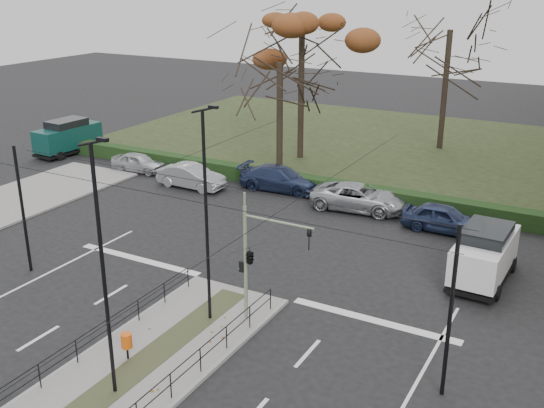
{
  "coord_description": "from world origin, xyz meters",
  "views": [
    {
      "loc": [
        13.16,
        -16.06,
        12.98
      ],
      "look_at": [
        -0.09,
        8.03,
        3.05
      ],
      "focal_mm": 42.0,
      "sensor_mm": 36.0,
      "label": 1
    }
  ],
  "objects_px": {
    "streetlamp_median_near": "(104,271)",
    "parked_car_fifth": "(444,218)",
    "parked_car_first": "(138,162)",
    "white_van": "(485,253)",
    "parked_car_second": "(191,176)",
    "parked_car_third": "(280,178)",
    "green_van": "(68,136)",
    "rust_tree": "(302,33)",
    "streetlamp_median_far": "(207,216)",
    "parked_car_fourth": "(358,197)",
    "traffic_light": "(251,255)",
    "bare_tree_near": "(280,71)",
    "bare_tree_center": "(449,39)",
    "litter_bin": "(127,341)"
  },
  "relations": [
    {
      "from": "litter_bin",
      "to": "streetlamp_median_near",
      "type": "distance_m",
      "value": 4.1
    },
    {
      "from": "parked_car_fifth",
      "to": "parked_car_second",
      "type": "bearing_deg",
      "value": 90.84
    },
    {
      "from": "parked_car_fourth",
      "to": "bare_tree_center",
      "type": "distance_m",
      "value": 17.79
    },
    {
      "from": "streetlamp_median_near",
      "to": "rust_tree",
      "type": "relative_size",
      "value": 0.72
    },
    {
      "from": "parked_car_fourth",
      "to": "streetlamp_median_far",
      "type": "bearing_deg",
      "value": 172.84
    },
    {
      "from": "streetlamp_median_near",
      "to": "parked_car_first",
      "type": "bearing_deg",
      "value": 128.28
    },
    {
      "from": "parked_car_third",
      "to": "green_van",
      "type": "bearing_deg",
      "value": 85.29
    },
    {
      "from": "streetlamp_median_far",
      "to": "parked_car_second",
      "type": "xyz_separation_m",
      "value": [
        -10.55,
        13.48,
        -3.73
      ]
    },
    {
      "from": "streetlamp_median_near",
      "to": "green_van",
      "type": "relative_size",
      "value": 1.57
    },
    {
      "from": "streetlamp_median_far",
      "to": "green_van",
      "type": "distance_m",
      "value": 28.67
    },
    {
      "from": "parked_car_second",
      "to": "rust_tree",
      "type": "height_order",
      "value": "rust_tree"
    },
    {
      "from": "streetlamp_median_near",
      "to": "parked_car_fifth",
      "type": "relative_size",
      "value": 1.95
    },
    {
      "from": "streetlamp_median_far",
      "to": "streetlamp_median_near",
      "type": "bearing_deg",
      "value": -90.8
    },
    {
      "from": "traffic_light",
      "to": "white_van",
      "type": "relative_size",
      "value": 0.94
    },
    {
      "from": "traffic_light",
      "to": "parked_car_fourth",
      "type": "height_order",
      "value": "traffic_light"
    },
    {
      "from": "bare_tree_center",
      "to": "streetlamp_median_far",
      "type": "bearing_deg",
      "value": -91.76
    },
    {
      "from": "parked_car_first",
      "to": "parked_car_fourth",
      "type": "distance_m",
      "value": 16.26
    },
    {
      "from": "streetlamp_median_near",
      "to": "white_van",
      "type": "bearing_deg",
      "value": 58.6
    },
    {
      "from": "parked_car_second",
      "to": "parked_car_third",
      "type": "xyz_separation_m",
      "value": [
        5.25,
        2.32,
        0.01
      ]
    },
    {
      "from": "parked_car_first",
      "to": "green_van",
      "type": "xyz_separation_m",
      "value": [
        -7.86,
        1.19,
        0.7
      ]
    },
    {
      "from": "parked_car_fourth",
      "to": "streetlamp_median_near",
      "type": "bearing_deg",
      "value": 173.02
    },
    {
      "from": "traffic_light",
      "to": "parked_car_second",
      "type": "relative_size",
      "value": 1.02
    },
    {
      "from": "parked_car_third",
      "to": "traffic_light",
      "type": "bearing_deg",
      "value": -160.5
    },
    {
      "from": "parked_car_fourth",
      "to": "bare_tree_near",
      "type": "bearing_deg",
      "value": 53.02
    },
    {
      "from": "traffic_light",
      "to": "parked_car_fourth",
      "type": "bearing_deg",
      "value": 94.37
    },
    {
      "from": "traffic_light",
      "to": "bare_tree_near",
      "type": "height_order",
      "value": "bare_tree_near"
    },
    {
      "from": "litter_bin",
      "to": "traffic_light",
      "type": "bearing_deg",
      "value": 61.92
    },
    {
      "from": "parked_car_fourth",
      "to": "bare_tree_near",
      "type": "distance_m",
      "value": 10.97
    },
    {
      "from": "rust_tree",
      "to": "parked_car_third",
      "type": "bearing_deg",
      "value": -73.23
    },
    {
      "from": "white_van",
      "to": "green_van",
      "type": "relative_size",
      "value": 0.92
    },
    {
      "from": "parked_car_second",
      "to": "parked_car_fourth",
      "type": "relative_size",
      "value": 0.84
    },
    {
      "from": "parked_car_first",
      "to": "parked_car_fourth",
      "type": "xyz_separation_m",
      "value": [
        16.25,
        0.21,
        0.09
      ]
    },
    {
      "from": "streetlamp_median_near",
      "to": "parked_car_fourth",
      "type": "relative_size",
      "value": 1.57
    },
    {
      "from": "white_van",
      "to": "bare_tree_center",
      "type": "distance_m",
      "value": 24.3
    },
    {
      "from": "rust_tree",
      "to": "bare_tree_center",
      "type": "bearing_deg",
      "value": 42.49
    },
    {
      "from": "parked_car_first",
      "to": "parked_car_second",
      "type": "xyz_separation_m",
      "value": [
        5.32,
        -1.11,
        0.09
      ]
    },
    {
      "from": "rust_tree",
      "to": "streetlamp_median_far",
      "type": "bearing_deg",
      "value": -72.0
    },
    {
      "from": "bare_tree_center",
      "to": "rust_tree",
      "type": "bearing_deg",
      "value": -137.51
    },
    {
      "from": "white_van",
      "to": "green_van",
      "type": "bearing_deg",
      "value": 168.04
    },
    {
      "from": "parked_car_second",
      "to": "parked_car_fifth",
      "type": "distance_m",
      "value": 16.17
    },
    {
      "from": "green_van",
      "to": "rust_tree",
      "type": "relative_size",
      "value": 0.46
    },
    {
      "from": "white_van",
      "to": "traffic_light",
      "type": "bearing_deg",
      "value": -131.66
    },
    {
      "from": "parked_car_first",
      "to": "green_van",
      "type": "bearing_deg",
      "value": 76.68
    },
    {
      "from": "traffic_light",
      "to": "litter_bin",
      "type": "bearing_deg",
      "value": -118.08
    },
    {
      "from": "green_van",
      "to": "white_van",
      "type": "bearing_deg",
      "value": -11.96
    },
    {
      "from": "parked_car_fifth",
      "to": "parked_car_first",
      "type": "bearing_deg",
      "value": 87.51
    },
    {
      "from": "parked_car_second",
      "to": "bare_tree_center",
      "type": "height_order",
      "value": "bare_tree_center"
    },
    {
      "from": "parked_car_first",
      "to": "rust_tree",
      "type": "relative_size",
      "value": 0.33
    },
    {
      "from": "parked_car_second",
      "to": "white_van",
      "type": "distance_m",
      "value": 19.77
    },
    {
      "from": "bare_tree_near",
      "to": "streetlamp_median_far",
      "type": "bearing_deg",
      "value": -69.37
    }
  ]
}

